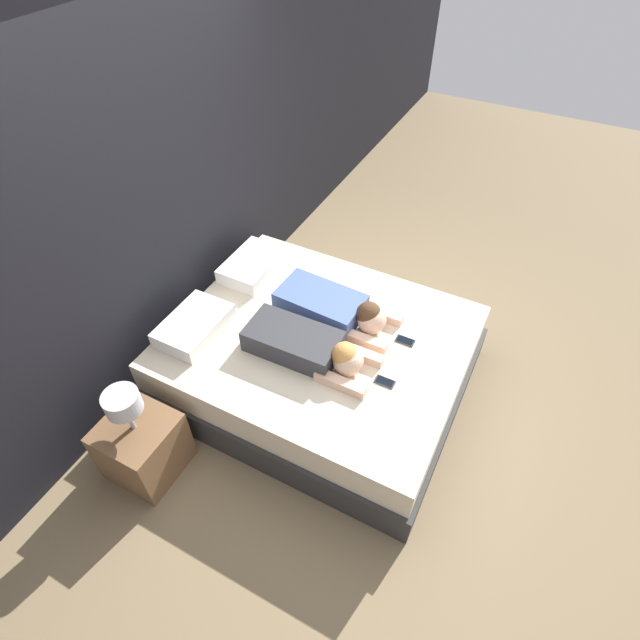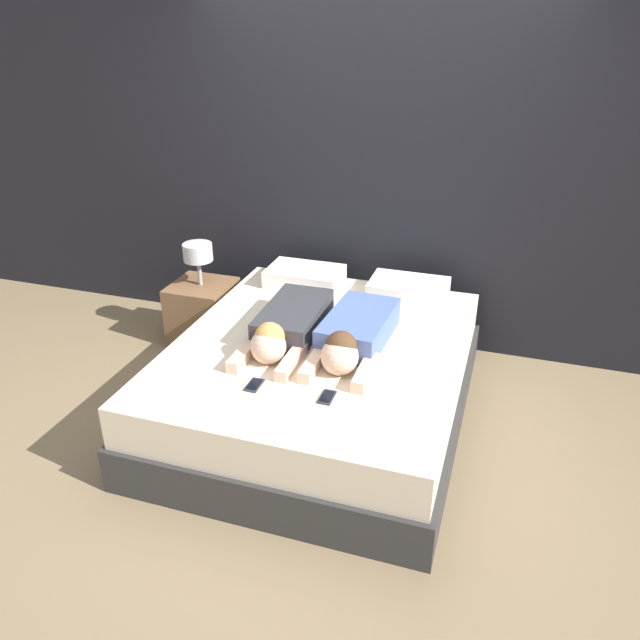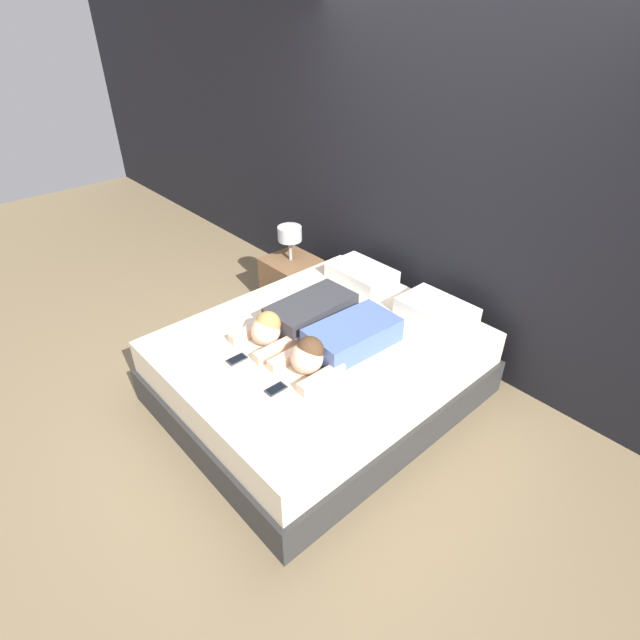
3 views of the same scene
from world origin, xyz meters
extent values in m
plane|color=#7F6B4C|center=(0.00, 0.00, 0.00)|extent=(12.00, 12.00, 0.00)
cube|color=black|center=(0.00, 1.19, 1.30)|extent=(12.00, 0.06, 2.60)
cube|color=#2D2D2D|center=(0.00, 0.00, 0.13)|extent=(1.74, 2.08, 0.27)
cube|color=beige|center=(0.00, 0.00, 0.39)|extent=(1.68, 2.02, 0.25)
cube|color=white|center=(-0.38, 0.80, 0.58)|extent=(0.53, 0.35, 0.12)
cube|color=white|center=(0.38, 0.80, 0.58)|extent=(0.53, 0.35, 0.12)
cube|color=#333338|center=(-0.20, 0.10, 0.60)|extent=(0.35, 0.65, 0.17)
sphere|color=beige|center=(-0.20, -0.31, 0.62)|extent=(0.20, 0.20, 0.20)
sphere|color=#D18C47|center=(-0.20, -0.29, 0.67)|extent=(0.17, 0.17, 0.17)
cube|color=beige|center=(-0.35, -0.32, 0.56)|extent=(0.07, 0.35, 0.07)
cube|color=beige|center=(-0.06, -0.32, 0.56)|extent=(0.07, 0.35, 0.07)
cube|color=#4C66A5|center=(0.21, 0.10, 0.61)|extent=(0.38, 0.64, 0.17)
sphere|color=beige|center=(0.21, -0.30, 0.62)|extent=(0.21, 0.21, 0.21)
sphere|color=#4C331E|center=(0.21, -0.27, 0.67)|extent=(0.18, 0.18, 0.18)
cube|color=beige|center=(0.06, -0.31, 0.56)|extent=(0.07, 0.34, 0.07)
cube|color=beige|center=(0.36, -0.31, 0.56)|extent=(0.07, 0.34, 0.07)
cube|color=#2D2D33|center=(-0.18, -0.57, 0.53)|extent=(0.07, 0.13, 0.01)
cube|color=black|center=(-0.18, -0.57, 0.53)|extent=(0.06, 0.11, 0.00)
cube|color=#2D2D33|center=(0.22, -0.56, 0.53)|extent=(0.07, 0.13, 0.01)
cube|color=black|center=(0.22, -0.56, 0.53)|extent=(0.06, 0.11, 0.00)
cube|color=brown|center=(-1.17, 0.69, 0.23)|extent=(0.44, 0.44, 0.46)
cylinder|color=#999999|center=(-1.17, 0.69, 0.56)|extent=(0.03, 0.03, 0.19)
cylinder|color=#B2B2B7|center=(-1.17, 0.69, 0.72)|extent=(0.22, 0.22, 0.13)
camera|label=1|loc=(-2.14, -1.11, 3.10)|focal=28.00mm
camera|label=2|loc=(1.02, -3.12, 2.31)|focal=35.00mm
camera|label=3|loc=(2.09, -1.88, 2.53)|focal=28.00mm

